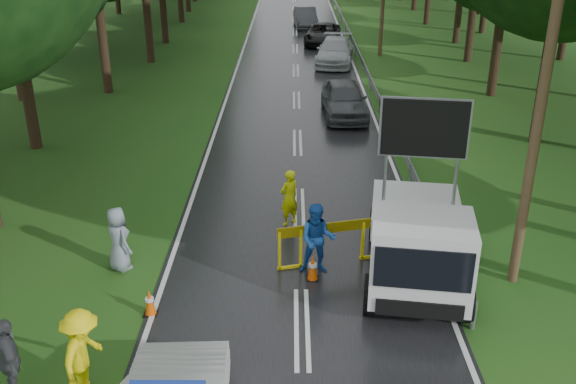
{
  "coord_description": "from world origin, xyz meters",
  "views": [
    {
      "loc": [
        -0.24,
        -11.55,
        8.39
      ],
      "look_at": [
        -0.33,
        4.37,
        1.3
      ],
      "focal_mm": 40.0,
      "sensor_mm": 36.0,
      "label": 1
    }
  ],
  "objects_px": {
    "officer": "(289,198)",
    "queue_car_second": "(335,51)",
    "barrier": "(332,233)",
    "work_truck": "(418,240)",
    "queue_car_fourth": "(305,17)",
    "queue_car_third": "(323,34)",
    "queue_car_first": "(344,99)",
    "civilian": "(317,239)"
  },
  "relations": [
    {
      "from": "queue_car_third",
      "to": "civilian",
      "type": "bearing_deg",
      "value": -85.83
    },
    {
      "from": "officer",
      "to": "queue_car_fourth",
      "type": "xyz_separation_m",
      "value": [
        1.1,
        33.19,
        -0.1
      ]
    },
    {
      "from": "work_truck",
      "to": "queue_car_fourth",
      "type": "bearing_deg",
      "value": 101.6
    },
    {
      "from": "queue_car_first",
      "to": "queue_car_fourth",
      "type": "xyz_separation_m",
      "value": [
        -1.25,
        22.69,
        -0.03
      ]
    },
    {
      "from": "barrier",
      "to": "queue_car_fourth",
      "type": "distance_m",
      "value": 35.42
    },
    {
      "from": "work_truck",
      "to": "queue_car_third",
      "type": "height_order",
      "value": "work_truck"
    },
    {
      "from": "civilian",
      "to": "queue_car_third",
      "type": "distance_m",
      "value": 29.44
    },
    {
      "from": "barrier",
      "to": "queue_car_first",
      "type": "bearing_deg",
      "value": 70.05
    },
    {
      "from": "barrier",
      "to": "queue_car_fourth",
      "type": "xyz_separation_m",
      "value": [
        0.0,
        35.42,
        -0.15
      ]
    },
    {
      "from": "work_truck",
      "to": "queue_car_second",
      "type": "bearing_deg",
      "value": 99.69
    },
    {
      "from": "work_truck",
      "to": "queue_car_third",
      "type": "bearing_deg",
      "value": 100.27
    },
    {
      "from": "work_truck",
      "to": "queue_car_fourth",
      "type": "xyz_separation_m",
      "value": [
        -1.99,
        36.24,
        -0.4
      ]
    },
    {
      "from": "civilian",
      "to": "queue_car_fourth",
      "type": "height_order",
      "value": "civilian"
    },
    {
      "from": "work_truck",
      "to": "civilian",
      "type": "distance_m",
      "value": 2.43
    },
    {
      "from": "barrier",
      "to": "officer",
      "type": "xyz_separation_m",
      "value": [
        -1.1,
        2.23,
        -0.05
      ]
    },
    {
      "from": "queue_car_second",
      "to": "queue_car_third",
      "type": "distance_m",
      "value": 6.02
    },
    {
      "from": "officer",
      "to": "queue_car_second",
      "type": "distance_m",
      "value": 20.94
    },
    {
      "from": "queue_car_second",
      "to": "queue_car_fourth",
      "type": "height_order",
      "value": "queue_car_fourth"
    },
    {
      "from": "work_truck",
      "to": "queue_car_third",
      "type": "relative_size",
      "value": 1.16
    },
    {
      "from": "work_truck",
      "to": "barrier",
      "type": "height_order",
      "value": "work_truck"
    },
    {
      "from": "work_truck",
      "to": "officer",
      "type": "xyz_separation_m",
      "value": [
        -3.09,
        3.04,
        -0.29
      ]
    },
    {
      "from": "officer",
      "to": "civilian",
      "type": "distance_m",
      "value": 2.72
    },
    {
      "from": "queue_car_second",
      "to": "queue_car_fourth",
      "type": "xyz_separation_m",
      "value": [
        -1.48,
        12.42,
        0.01
      ]
    },
    {
      "from": "barrier",
      "to": "queue_car_third",
      "type": "relative_size",
      "value": 0.58
    },
    {
      "from": "barrier",
      "to": "queue_car_third",
      "type": "distance_m",
      "value": 29.02
    },
    {
      "from": "civilian",
      "to": "queue_car_first",
      "type": "height_order",
      "value": "civilian"
    },
    {
      "from": "barrier",
      "to": "queue_car_second",
      "type": "distance_m",
      "value": 23.05
    },
    {
      "from": "barrier",
      "to": "civilian",
      "type": "xyz_separation_m",
      "value": [
        -0.39,
        -0.4,
        0.03
      ]
    },
    {
      "from": "barrier",
      "to": "queue_car_first",
      "type": "height_order",
      "value": "queue_car_first"
    },
    {
      "from": "work_truck",
      "to": "officer",
      "type": "height_order",
      "value": "work_truck"
    },
    {
      "from": "queue_car_first",
      "to": "queue_car_fourth",
      "type": "height_order",
      "value": "queue_car_first"
    },
    {
      "from": "work_truck",
      "to": "queue_car_first",
      "type": "bearing_deg",
      "value": 101.59
    },
    {
      "from": "barrier",
      "to": "civilian",
      "type": "distance_m",
      "value": 0.56
    },
    {
      "from": "officer",
      "to": "queue_car_second",
      "type": "bearing_deg",
      "value": -135.87
    },
    {
      "from": "barrier",
      "to": "queue_car_second",
      "type": "height_order",
      "value": "queue_car_second"
    },
    {
      "from": "barrier",
      "to": "work_truck",
      "type": "bearing_deg",
      "value": -36.57
    },
    {
      "from": "civilian",
      "to": "queue_car_first",
      "type": "bearing_deg",
      "value": 86.98
    },
    {
      "from": "work_truck",
      "to": "queue_car_first",
      "type": "height_order",
      "value": "work_truck"
    },
    {
      "from": "civilian",
      "to": "queue_car_fourth",
      "type": "distance_m",
      "value": 35.82
    },
    {
      "from": "queue_car_second",
      "to": "queue_car_third",
      "type": "relative_size",
      "value": 1.05
    },
    {
      "from": "officer",
      "to": "queue_car_third",
      "type": "bearing_deg",
      "value": -133.37
    },
    {
      "from": "barrier",
      "to": "officer",
      "type": "distance_m",
      "value": 2.48
    }
  ]
}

